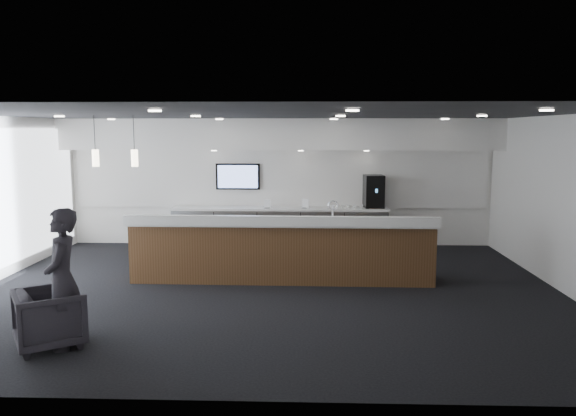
{
  "coord_description": "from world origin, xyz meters",
  "views": [
    {
      "loc": [
        0.67,
        -9.36,
        2.73
      ],
      "look_at": [
        0.29,
        1.3,
        1.26
      ],
      "focal_mm": 35.0,
      "sensor_mm": 36.0,
      "label": 1
    }
  ],
  "objects_px": {
    "armchair": "(50,318)",
    "lounge_guest": "(62,279)",
    "coffee_machine": "(374,191)",
    "service_counter": "(282,250)"
  },
  "relations": [
    {
      "from": "armchair",
      "to": "lounge_guest",
      "type": "xyz_separation_m",
      "value": [
        0.2,
        -0.03,
        0.52
      ]
    },
    {
      "from": "service_counter",
      "to": "lounge_guest",
      "type": "height_order",
      "value": "lounge_guest"
    },
    {
      "from": "coffee_machine",
      "to": "lounge_guest",
      "type": "xyz_separation_m",
      "value": [
        -4.6,
        -6.34,
        -0.44
      ]
    },
    {
      "from": "service_counter",
      "to": "armchair",
      "type": "distance_m",
      "value": 4.31
    },
    {
      "from": "service_counter",
      "to": "coffee_machine",
      "type": "bearing_deg",
      "value": 57.33
    },
    {
      "from": "coffee_machine",
      "to": "lounge_guest",
      "type": "relative_size",
      "value": 0.43
    },
    {
      "from": "armchair",
      "to": "coffee_machine",
      "type": "bearing_deg",
      "value": -70.16
    },
    {
      "from": "coffee_machine",
      "to": "armchair",
      "type": "xyz_separation_m",
      "value": [
        -4.8,
        -6.32,
        -0.96
      ]
    },
    {
      "from": "armchair",
      "to": "lounge_guest",
      "type": "bearing_deg",
      "value": -130.24
    },
    {
      "from": "service_counter",
      "to": "coffee_machine",
      "type": "relative_size",
      "value": 7.28
    }
  ]
}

